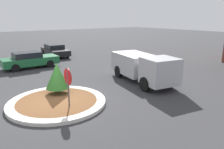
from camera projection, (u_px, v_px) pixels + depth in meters
ground_plane at (57, 104)px, 11.20m from camera, size 120.00×120.00×0.00m
traffic_island at (57, 102)px, 11.18m from camera, size 4.95×4.95×0.17m
stop_sign at (68, 81)px, 10.17m from camera, size 0.79×0.07×2.04m
island_shrub at (57, 76)px, 12.02m from camera, size 1.29×1.29×1.69m
utility_truck at (142, 66)px, 14.69m from camera, size 5.80×2.97×1.96m
parked_sedan_green at (30, 60)px, 18.81m from camera, size 1.90×4.62×1.39m
parked_sedan_black at (55, 50)px, 24.27m from camera, size 4.67×2.09×1.34m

